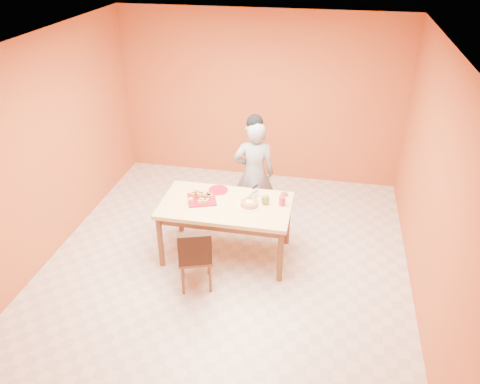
% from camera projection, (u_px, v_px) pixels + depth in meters
% --- Properties ---
extents(floor, '(5.00, 5.00, 0.00)m').
position_uv_depth(floor, '(226.00, 263.00, 5.93)').
color(floor, silver).
rests_on(floor, ground).
extents(ceiling, '(5.00, 5.00, 0.00)m').
position_uv_depth(ceiling, '(222.00, 46.00, 4.59)').
color(ceiling, silver).
rests_on(ceiling, wall_back).
extents(wall_back, '(4.50, 0.00, 4.50)m').
position_uv_depth(wall_back, '(260.00, 98.00, 7.38)').
color(wall_back, '#C0612C').
rests_on(wall_back, floor).
extents(wall_left, '(0.00, 5.00, 5.00)m').
position_uv_depth(wall_left, '(43.00, 152.00, 5.64)').
color(wall_left, '#C0612C').
rests_on(wall_left, floor).
extents(wall_right, '(0.00, 5.00, 5.00)m').
position_uv_depth(wall_right, '(434.00, 188.00, 4.87)').
color(wall_right, '#C0612C').
rests_on(wall_right, floor).
extents(dining_table, '(1.60, 0.90, 0.76)m').
position_uv_depth(dining_table, '(226.00, 210.00, 5.78)').
color(dining_table, '#F4D47F').
rests_on(dining_table, floor).
extents(dining_chair, '(0.50, 0.56, 0.85)m').
position_uv_depth(dining_chair, '(195.00, 255.00, 5.36)').
color(dining_chair, brown).
rests_on(dining_chair, floor).
extents(pastry_pile, '(0.31, 0.31, 0.10)m').
position_uv_depth(pastry_pile, '(202.00, 195.00, 5.78)').
color(pastry_pile, '#DBB25D').
rests_on(pastry_pile, pastry_platter).
extents(person, '(0.63, 0.48, 1.55)m').
position_uv_depth(person, '(254.00, 174.00, 6.39)').
color(person, gray).
rests_on(person, floor).
extents(pastry_platter, '(0.44, 0.44, 0.02)m').
position_uv_depth(pastry_platter, '(202.00, 199.00, 5.81)').
color(pastry_platter, maroon).
rests_on(pastry_platter, dining_table).
extents(red_dinner_plate, '(0.26, 0.26, 0.02)m').
position_uv_depth(red_dinner_plate, '(218.00, 190.00, 6.01)').
color(red_dinner_plate, maroon).
rests_on(red_dinner_plate, dining_table).
extents(white_cake_plate, '(0.39, 0.39, 0.01)m').
position_uv_depth(white_cake_plate, '(249.00, 206.00, 5.68)').
color(white_cake_plate, silver).
rests_on(white_cake_plate, dining_table).
extents(sponge_cake, '(0.27, 0.27, 0.05)m').
position_uv_depth(sponge_cake, '(249.00, 204.00, 5.67)').
color(sponge_cake, gold).
rests_on(sponge_cake, white_cake_plate).
extents(cake_server, '(0.12, 0.23, 0.01)m').
position_uv_depth(cake_server, '(253.00, 194.00, 5.80)').
color(cake_server, silver).
rests_on(cake_server, sponge_cake).
extents(egg_ornament, '(0.11, 0.09, 0.13)m').
position_uv_depth(egg_ornament, '(265.00, 199.00, 5.70)').
color(egg_ornament, olive).
rests_on(egg_ornament, dining_table).
extents(magenta_glass, '(0.09, 0.09, 0.11)m').
position_uv_depth(magenta_glass, '(282.00, 201.00, 5.68)').
color(magenta_glass, '#C71D48').
rests_on(magenta_glass, dining_table).
extents(checker_tin, '(0.09, 0.09, 0.03)m').
position_uv_depth(checker_tin, '(284.00, 194.00, 5.91)').
color(checker_tin, '#39220F').
rests_on(checker_tin, dining_table).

